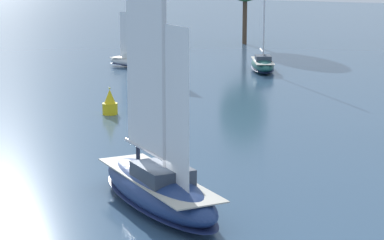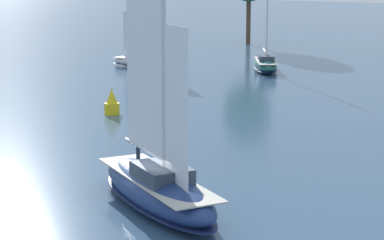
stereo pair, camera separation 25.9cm
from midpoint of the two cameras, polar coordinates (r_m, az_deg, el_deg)
ground_plane at (r=35.04m, az=-2.83°, el=-6.68°), size 400.00×400.00×0.00m
sailboat_main at (r=34.68m, az=-2.83°, el=-4.91°), size 10.51×7.93×14.41m
sailboat_moored_near_marina at (r=80.57m, az=5.31°, el=4.29°), size 6.37×8.27×11.42m
sailboat_moored_outer_mooring at (r=83.21m, az=-4.28°, el=4.59°), size 7.42×2.12×10.20m
channel_buoy at (r=56.87m, az=-6.40°, el=1.25°), size 1.15×1.15×2.08m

